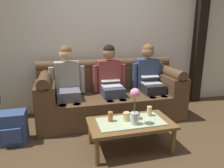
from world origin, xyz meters
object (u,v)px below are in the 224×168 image
at_px(cup_near_right, 149,111).
at_px(person_left, 68,82).
at_px(couch, 110,96).
at_px(person_right, 149,77).
at_px(person_middle, 110,79).
at_px(cup_far_center, 126,116).
at_px(cup_near_left, 110,117).
at_px(flower_vase, 135,105).
at_px(backpack_left, 14,128).
at_px(snack_bowl, 136,116).
at_px(coffee_table, 130,125).

bearing_deg(cup_near_right, person_left, 136.93).
distance_m(couch, person_right, 0.75).
relative_size(couch, person_left, 1.91).
xyz_separation_m(person_middle, cup_far_center, (-0.05, -0.99, -0.23)).
bearing_deg(person_left, cup_near_left, -64.70).
relative_size(flower_vase, cup_near_left, 3.67).
height_order(person_left, person_middle, same).
relative_size(person_middle, backpack_left, 2.88).
height_order(person_left, backpack_left, person_left).
bearing_deg(couch, snack_bowl, -84.70).
bearing_deg(person_right, cup_far_center, -126.77).
height_order(cup_far_center, backpack_left, cup_far_center).
distance_m(couch, person_left, 0.75).
bearing_deg(coffee_table, flower_vase, -81.52).
bearing_deg(backpack_left, person_middle, 19.20).
height_order(person_right, cup_far_center, person_right).
distance_m(person_left, backpack_left, 1.00).
bearing_deg(flower_vase, person_right, 58.33).
bearing_deg(cup_near_right, person_right, 66.28).
relative_size(snack_bowl, cup_near_right, 1.02).
bearing_deg(person_middle, cup_near_left, -104.14).
relative_size(cup_near_left, cup_near_right, 0.96).
xyz_separation_m(person_middle, flower_vase, (0.01, -1.10, -0.04)).
xyz_separation_m(cup_far_center, backpack_left, (-1.39, 0.49, -0.21)).
bearing_deg(backpack_left, flower_vase, -22.60).
xyz_separation_m(cup_near_left, cup_near_right, (0.53, 0.04, 0.00)).
xyz_separation_m(couch, coffee_table, (-0.00, -1.02, -0.05)).
bearing_deg(cup_near_left, backpack_left, 159.11).
xyz_separation_m(person_left, person_right, (1.38, -0.00, -0.00)).
height_order(person_middle, cup_near_left, person_middle).
bearing_deg(snack_bowl, cup_far_center, -166.94).
bearing_deg(cup_far_center, cup_near_left, 170.43).
bearing_deg(snack_bowl, flower_vase, -117.65).
bearing_deg(flower_vase, couch, 90.68).
height_order(person_middle, coffee_table, person_middle).
relative_size(person_right, backpack_left, 2.88).
relative_size(couch, snack_bowl, 18.16).
height_order(coffee_table, backpack_left, backpack_left).
xyz_separation_m(couch, cup_near_right, (0.29, -0.92, 0.06)).
distance_m(coffee_table, snack_bowl, 0.14).
relative_size(person_middle, coffee_table, 1.19).
height_order(couch, backpack_left, couch).
height_order(person_left, cup_far_center, person_left).
bearing_deg(coffee_table, cup_far_center, 150.00).
distance_m(flower_vase, backpack_left, 1.62).
distance_m(person_right, snack_bowl, 1.16).
xyz_separation_m(coffee_table, cup_near_right, (0.29, 0.10, 0.11)).
bearing_deg(backpack_left, cup_near_left, -20.89).
bearing_deg(person_left, coffee_table, -55.70).
bearing_deg(snack_bowl, backpack_left, 163.29).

